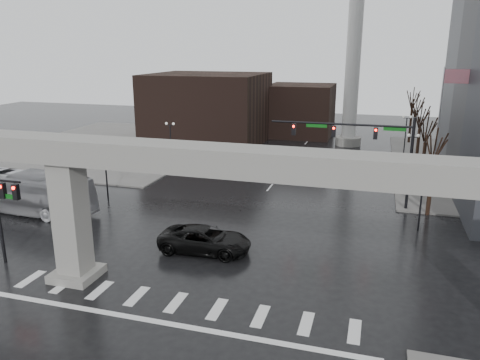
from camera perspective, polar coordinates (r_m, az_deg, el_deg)
The scene contains 22 objects.
ground at distance 27.64m, azimuth -6.94°, elevation -13.60°, with size 160.00×160.00×0.00m, color black.
sidewalk_nw at distance 69.51m, azimuth -15.01°, elevation 4.11°, with size 28.00×36.00×0.15m, color slate.
elevated_guideway at distance 24.53m, azimuth -4.76°, elevation 0.06°, with size 48.00×2.60×8.70m.
building_far_left at distance 68.83m, azimuth -4.00°, elevation 8.66°, with size 16.00×14.00×10.00m, color black.
building_far_mid at distance 75.53m, azimuth 7.38°, elevation 8.44°, with size 10.00×10.00×8.00m, color black.
smokestack at distance 68.09m, azimuth 13.71°, elevation 15.23°, with size 3.60×3.60×30.00m.
signal_mast_arm at distance 41.51m, azimuth 15.01°, elevation 4.59°, with size 12.12×0.43×8.00m.
signal_left_pole at distance 32.94m, azimuth -26.83°, elevation -2.61°, with size 2.30×0.30×6.00m.
flagpole_assembly at distance 44.71m, azimuth 23.45°, elevation 6.82°, with size 2.06×0.12×12.00m.
lamp_right_0 at distance 37.53m, azimuth 21.37°, elevation -0.83°, with size 1.22×0.32×5.11m.
lamp_right_1 at distance 51.11m, azimuth 20.24°, elevation 3.49°, with size 1.22×0.32×5.11m.
lamp_right_2 at distance 64.87m, azimuth 19.59°, elevation 5.99°, with size 1.22×0.32×5.11m.
lamp_left_0 at distance 44.08m, azimuth -16.10°, elevation 2.01°, with size 1.22×0.32×5.11m.
lamp_left_1 at distance 56.09m, azimuth -8.48°, elevation 5.32°, with size 1.22×0.32×5.11m.
lamp_left_2 at distance 68.86m, azimuth -3.58°, elevation 7.39°, with size 1.22×0.32×5.11m.
tree_right_0 at distance 41.67m, azimuth 22.29°, elevation -0.32°, with size 1.09×1.58×7.50m.
tree_right_1 at distance 49.39m, azimuth 21.49°, elevation 2.22°, with size 1.09×1.61×7.67m.
tree_right_2 at distance 57.18m, azimuth 20.90°, elevation 4.08°, with size 1.10×1.63×7.85m.
tree_right_3 at distance 65.02m, azimuth 20.45°, elevation 5.49°, with size 1.11×1.66×8.02m.
tree_right_4 at distance 72.90m, azimuth 20.10°, elevation 6.59°, with size 1.12×1.69×8.19m.
pickup_truck at distance 32.31m, azimuth -4.28°, elevation -7.27°, with size 2.90×6.30×1.75m, color black.
city_bus at distance 43.55m, azimuth -24.76°, elevation -1.33°, with size 2.98×12.75×3.55m, color #AAAAAE.
Camera 1 is at (9.90, -21.98, 13.51)m, focal length 35.00 mm.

